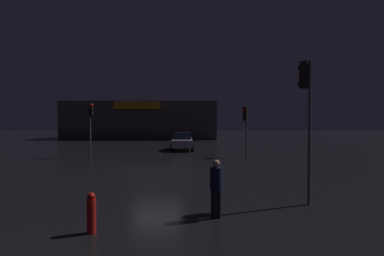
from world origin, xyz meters
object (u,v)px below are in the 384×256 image
(store_building, at_px, (141,120))
(car_near, at_px, (182,141))
(traffic_signal_opposite, at_px, (91,115))
(traffic_signal_main, at_px, (246,119))
(traffic_signal_cross_left, at_px, (306,95))
(pedestrian, at_px, (216,184))
(fire_hydrant, at_px, (92,213))

(store_building, bearing_deg, car_near, -68.88)
(traffic_signal_opposite, bearing_deg, traffic_signal_main, -0.02)
(traffic_signal_opposite, relative_size, traffic_signal_cross_left, 0.85)
(traffic_signal_main, bearing_deg, traffic_signal_opposite, 179.98)
(store_building, xyz_separation_m, traffic_signal_main, (11.15, -21.66, 0.16))
(store_building, height_order, pedestrian, store_building)
(traffic_signal_main, bearing_deg, traffic_signal_cross_left, -91.02)
(traffic_signal_main, height_order, fire_hydrant, traffic_signal_main)
(traffic_signal_main, distance_m, pedestrian, 14.48)
(store_building, distance_m, car_near, 17.84)
(traffic_signal_cross_left, distance_m, pedestrian, 4.22)
(traffic_signal_opposite, bearing_deg, store_building, 89.82)
(traffic_signal_opposite, bearing_deg, fire_hydrant, -72.00)
(traffic_signal_main, xyz_separation_m, traffic_signal_opposite, (-11.22, 0.00, 0.25))
(car_near, bearing_deg, traffic_signal_cross_left, -75.58)
(traffic_signal_opposite, height_order, car_near, traffic_signal_opposite)
(traffic_signal_main, relative_size, traffic_signal_opposite, 0.93)
(store_building, height_order, traffic_signal_cross_left, store_building)
(traffic_signal_opposite, xyz_separation_m, pedestrian, (8.00, -14.00, -2.08))
(car_near, distance_m, pedestrian, 19.16)
(traffic_signal_cross_left, xyz_separation_m, car_near, (-4.53, 17.63, -2.73))
(store_building, xyz_separation_m, car_near, (6.40, -16.56, -1.82))
(car_near, bearing_deg, pedestrian, -85.40)
(traffic_signal_main, xyz_separation_m, pedestrian, (-3.22, -13.99, -1.83))
(store_building, relative_size, car_near, 4.86)
(store_building, relative_size, traffic_signal_cross_left, 4.60)
(store_building, bearing_deg, traffic_signal_main, -62.76)
(traffic_signal_opposite, xyz_separation_m, car_near, (6.46, 5.10, -2.23))
(car_near, height_order, fire_hydrant, car_near)
(store_building, xyz_separation_m, pedestrian, (7.93, -35.66, -1.67))
(store_building, bearing_deg, traffic_signal_opposite, -90.18)
(store_building, bearing_deg, traffic_signal_cross_left, -72.27)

